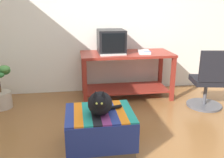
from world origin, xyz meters
TOP-DOWN VIEW (x-y plane):
  - ground_plane at (0.00, 0.00)m, footprint 14.00×14.00m
  - back_wall at (0.00, 2.05)m, footprint 8.00×0.10m
  - desk at (0.36, 1.60)m, footprint 1.47×0.66m
  - tv_monitor at (0.12, 1.65)m, footprint 0.42×0.48m
  - keyboard at (0.11, 1.45)m, footprint 0.41×0.19m
  - book at (0.63, 1.55)m, footprint 0.22×0.32m
  - ottoman_with_blanket at (-0.23, 0.15)m, footprint 0.71×0.61m
  - cat at (-0.23, 0.10)m, footprint 0.40×0.38m
  - potted_plant at (-1.58, 1.42)m, footprint 0.38×0.36m
  - office_chair at (1.45, 0.96)m, footprint 0.52×0.52m
  - stapler at (0.66, 1.45)m, footprint 0.12×0.06m

SIDE VIEW (x-z plane):
  - ground_plane at x=0.00m, z-range 0.00..0.00m
  - ottoman_with_blanket at x=-0.23m, z-range 0.00..0.41m
  - potted_plant at x=-1.58m, z-range -0.05..0.62m
  - office_chair at x=1.45m, z-range -0.06..0.83m
  - desk at x=0.36m, z-range 0.14..0.89m
  - cat at x=-0.23m, z-range 0.39..0.68m
  - keyboard at x=0.11m, z-range 0.75..0.77m
  - book at x=0.63m, z-range 0.75..0.78m
  - stapler at x=0.66m, z-range 0.75..0.79m
  - tv_monitor at x=0.12m, z-range 0.74..1.11m
  - back_wall at x=0.00m, z-range 0.00..2.60m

